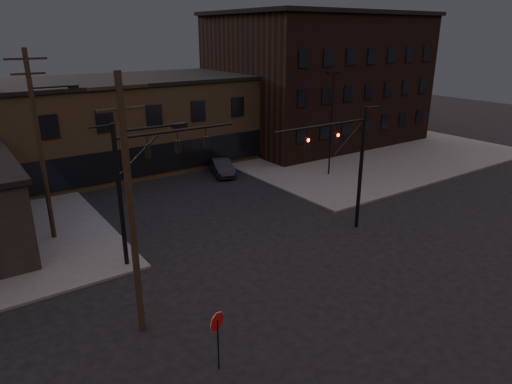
# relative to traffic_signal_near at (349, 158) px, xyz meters

# --- Properties ---
(ground) EXTENTS (140.00, 140.00, 0.00)m
(ground) POSITION_rel_traffic_signal_near_xyz_m (-5.36, -4.50, -4.93)
(ground) COLOR black
(ground) RESTS_ON ground
(sidewalk_ne) EXTENTS (30.00, 30.00, 0.15)m
(sidewalk_ne) POSITION_rel_traffic_signal_near_xyz_m (16.64, 17.50, -4.86)
(sidewalk_ne) COLOR #474744
(sidewalk_ne) RESTS_ON ground
(building_row) EXTENTS (40.00, 12.00, 8.00)m
(building_row) POSITION_rel_traffic_signal_near_xyz_m (-5.36, 23.50, -0.93)
(building_row) COLOR brown
(building_row) RESTS_ON ground
(building_right) EXTENTS (22.00, 16.00, 14.00)m
(building_right) POSITION_rel_traffic_signal_near_xyz_m (16.64, 21.50, 2.07)
(building_right) COLOR black
(building_right) RESTS_ON ground
(traffic_signal_near) EXTENTS (7.12, 0.24, 8.00)m
(traffic_signal_near) POSITION_rel_traffic_signal_near_xyz_m (0.00, 0.00, 0.00)
(traffic_signal_near) COLOR black
(traffic_signal_near) RESTS_ON ground
(traffic_signal_far) EXTENTS (7.12, 0.24, 8.00)m
(traffic_signal_far) POSITION_rel_traffic_signal_near_xyz_m (-12.07, 3.50, 0.08)
(traffic_signal_far) COLOR black
(traffic_signal_far) RESTS_ON ground
(stop_sign) EXTENTS (0.72, 0.33, 2.48)m
(stop_sign) POSITION_rel_traffic_signal_near_xyz_m (-13.36, -6.49, -3.09)
(stop_sign) COLOR black
(stop_sign) RESTS_ON ground
(utility_pole_near) EXTENTS (3.70, 0.28, 11.00)m
(utility_pole_near) POSITION_rel_traffic_signal_near_xyz_m (-14.79, -2.50, 0.94)
(utility_pole_near) COLOR black
(utility_pole_near) RESTS_ON ground
(utility_pole_mid) EXTENTS (3.70, 0.28, 11.50)m
(utility_pole_mid) POSITION_rel_traffic_signal_near_xyz_m (-15.79, 9.50, 1.19)
(utility_pole_mid) COLOR black
(utility_pole_mid) RESTS_ON ground
(lot_light_a) EXTENTS (1.50, 0.28, 9.14)m
(lot_light_a) POSITION_rel_traffic_signal_near_xyz_m (7.64, 9.50, 0.58)
(lot_light_a) COLOR black
(lot_light_a) RESTS_ON ground
(lot_light_b) EXTENTS (1.50, 0.28, 9.14)m
(lot_light_b) POSITION_rel_traffic_signal_near_xyz_m (13.64, 14.50, 0.58)
(lot_light_b) COLOR black
(lot_light_b) RESTS_ON ground
(parked_car_lot_a) EXTENTS (4.18, 2.97, 1.32)m
(parked_car_lot_a) POSITION_rel_traffic_signal_near_xyz_m (7.27, 18.09, -4.12)
(parked_car_lot_a) COLOR black
(parked_car_lot_a) RESTS_ON sidewalk_ne
(parked_car_lot_b) EXTENTS (4.55, 1.90, 1.31)m
(parked_car_lot_b) POSITION_rel_traffic_signal_near_xyz_m (9.86, 18.18, -4.13)
(parked_car_lot_b) COLOR #B6B7B9
(parked_car_lot_b) RESTS_ON sidewalk_ne
(car_crossing) EXTENTS (2.79, 4.81, 1.50)m
(car_crossing) POSITION_rel_traffic_signal_near_xyz_m (-0.19, 15.28, -4.18)
(car_crossing) COLOR black
(car_crossing) RESTS_ON ground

